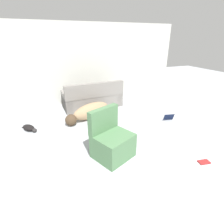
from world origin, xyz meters
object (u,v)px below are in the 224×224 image
Objects in this scene: couch at (93,99)px; book_red at (204,162)px; cat at (29,128)px; side_chair at (111,141)px; laptop_open at (170,120)px; dog at (89,112)px.

couch is 3.68m from book_red.
cat is 2.28m from side_chair.
side_chair is (-2.00, -0.77, 0.24)m from laptop_open.
couch is 0.93m from dog.
laptop_open is at bearing -2.54° from side_chair.
side_chair is (1.53, -1.67, 0.24)m from cat.
laptop_open is 0.41× the size of side_chair.
cat is 1.16× the size of laptop_open.
cat is at bearing 140.45° from book_red.
dog is 1.58m from cat.
dog is at bearing 65.35° from couch.
book_red is (3.03, -2.50, -0.06)m from cat.
dog is 4.27× the size of laptop_open.
couch is at bearing 77.54° from cat.
side_chair is (-0.38, -2.66, 0.03)m from couch.
book_red is at bearing 96.64° from dog.
dog is at bearing 119.14° from book_red.
dog is 7.42× the size of book_red.
dog reaches higher than cat.
dog is 1.77× the size of side_chair.
dog reaches higher than book_red.
side_chair reaches higher than book_red.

